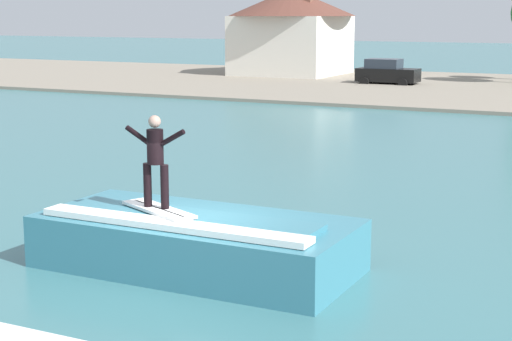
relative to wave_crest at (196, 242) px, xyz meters
name	(u,v)px	position (x,y,z in m)	size (l,w,h in m)	color
ground_plane	(188,273)	(0.01, -0.31, -0.55)	(260.00, 260.00, 0.00)	#3A6F74
wave_crest	(196,242)	(0.00, 0.00, 0.00)	(6.16, 2.83, 1.16)	teal
surfboard	(158,209)	(-0.65, -0.29, 0.64)	(1.98, 1.29, 0.06)	white
surfer	(155,156)	(-0.71, -0.27, 1.68)	(1.33, 0.32, 1.79)	black
car_near_shore	(387,72)	(-9.25, 41.30, 0.40)	(4.14, 2.18, 1.86)	black
house_with_chimney	(292,28)	(-18.73, 46.51, 3.26)	(10.00, 10.00, 7.17)	silver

